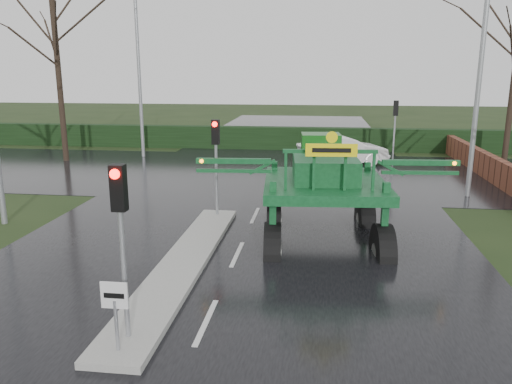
# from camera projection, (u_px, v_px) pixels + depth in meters

# --- Properties ---
(ground) EXTENTS (140.00, 140.00, 0.00)m
(ground) POSITION_uv_depth(u_px,v_px,m) (206.00, 323.00, 10.46)
(ground) COLOR black
(ground) RESTS_ON ground
(road_main) EXTENTS (14.00, 80.00, 0.02)m
(road_main) POSITION_uv_depth(u_px,v_px,m) (261.00, 202.00, 20.10)
(road_main) COLOR black
(road_main) RESTS_ON ground
(road_cross) EXTENTS (80.00, 12.00, 0.02)m
(road_cross) POSITION_uv_depth(u_px,v_px,m) (275.00, 173.00, 25.88)
(road_cross) COLOR black
(road_cross) RESTS_ON ground
(median_island) EXTENTS (1.20, 10.00, 0.16)m
(median_island) POSITION_uv_depth(u_px,v_px,m) (184.00, 263.00, 13.49)
(median_island) COLOR gray
(median_island) RESTS_ON ground
(hedge_row) EXTENTS (44.00, 0.90, 1.50)m
(hedge_row) POSITION_uv_depth(u_px,v_px,m) (286.00, 138.00, 33.42)
(hedge_row) COLOR black
(hedge_row) RESTS_ON ground
(brick_wall) EXTENTS (0.40, 20.00, 1.20)m
(brick_wall) POSITION_uv_depth(u_px,v_px,m) (488.00, 166.00, 24.45)
(brick_wall) COLOR #592D1E
(brick_wall) RESTS_ON ground
(keep_left_sign) EXTENTS (0.50, 0.07, 1.35)m
(keep_left_sign) POSITION_uv_depth(u_px,v_px,m) (115.00, 305.00, 8.92)
(keep_left_sign) COLOR gray
(keep_left_sign) RESTS_ON ground
(traffic_signal_near) EXTENTS (0.26, 0.33, 3.52)m
(traffic_signal_near) POSITION_uv_depth(u_px,v_px,m) (120.00, 215.00, 9.04)
(traffic_signal_near) COLOR gray
(traffic_signal_near) RESTS_ON ground
(traffic_signal_mid) EXTENTS (0.26, 0.33, 3.52)m
(traffic_signal_mid) POSITION_uv_depth(u_px,v_px,m) (216.00, 147.00, 17.23)
(traffic_signal_mid) COLOR gray
(traffic_signal_mid) RESTS_ON ground
(traffic_signal_far) EXTENTS (0.26, 0.33, 3.52)m
(traffic_signal_far) POSITION_uv_depth(u_px,v_px,m) (395.00, 117.00, 28.34)
(traffic_signal_far) COLOR gray
(traffic_signal_far) RESTS_ON ground
(street_light_right) EXTENTS (3.85, 0.30, 10.00)m
(street_light_right) POSITION_uv_depth(u_px,v_px,m) (474.00, 49.00, 19.61)
(street_light_right) COLOR gray
(street_light_right) RESTS_ON ground
(street_light_left_far) EXTENTS (3.85, 0.30, 10.00)m
(street_light_left_far) POSITION_uv_depth(u_px,v_px,m) (143.00, 56.00, 29.33)
(street_light_left_far) COLOR gray
(street_light_left_far) RESTS_ON ground
(tree_left_far) EXTENTS (7.70, 7.70, 13.26)m
(tree_left_far) POSITION_uv_depth(u_px,v_px,m) (55.00, 34.00, 27.66)
(tree_left_far) COLOR black
(tree_left_far) RESTS_ON ground
(crop_sprayer) EXTENTS (7.92, 5.20, 4.43)m
(crop_sprayer) POSITION_uv_depth(u_px,v_px,m) (273.00, 180.00, 14.25)
(crop_sprayer) COLOR black
(crop_sprayer) RESTS_ON ground
(white_sedan) EXTENTS (5.26, 3.31, 1.64)m
(white_sedan) POSITION_uv_depth(u_px,v_px,m) (342.00, 165.00, 27.99)
(white_sedan) COLOR white
(white_sedan) RESTS_ON ground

